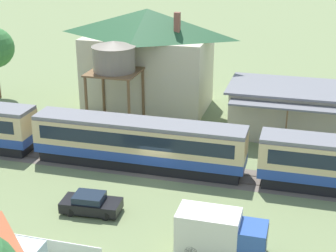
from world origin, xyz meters
The scene contains 8 objects.
ground_plane centered at (0.00, 0.00, 0.00)m, with size 600.00×600.00×0.00m, color #707F51.
passenger_train centered at (-1.57, 0.95, 2.20)m, with size 53.52×2.86×3.96m.
railway_track centered at (0.69, 0.95, 0.01)m, with size 116.22×3.60×0.04m.
station_building centered at (9.31, 11.62, 2.29)m, with size 11.23×8.41×4.52m.
station_house_dark_green_roof centered at (-5.55, 15.47, 5.36)m, with size 13.59×8.19×10.38m.
water_tower centered at (-6.98, 9.51, 6.57)m, with size 4.72×4.72×8.23m.
parked_car_black centered at (-2.71, -6.65, 0.64)m, with size 4.12×2.09×1.35m.
delivery_truck_blue centered at (6.42, -8.90, 1.33)m, with size 5.29×2.14×2.63m.
Camera 1 is at (10.36, -34.62, 18.13)m, focal length 55.00 mm.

